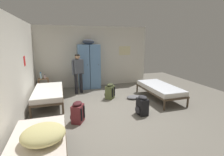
# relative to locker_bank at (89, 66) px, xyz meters

# --- Properties ---
(ground_plane) EXTENTS (9.58, 9.58, 0.00)m
(ground_plane) POSITION_rel_locker_bank_xyz_m (0.27, -2.71, -0.97)
(ground_plane) COLOR slate
(room_backdrop) EXTENTS (4.93, 6.05, 2.61)m
(room_backdrop) POSITION_rel_locker_bank_xyz_m (-1.06, -1.35, 0.34)
(room_backdrop) COLOR beige
(room_backdrop) RESTS_ON ground_plane
(locker_bank) EXTENTS (0.90, 0.55, 2.07)m
(locker_bank) POSITION_rel_locker_bank_xyz_m (0.00, 0.00, 0.00)
(locker_bank) COLOR #5B84B2
(locker_bank) RESTS_ON ground_plane
(shelf_unit) EXTENTS (0.38, 0.30, 0.57)m
(shelf_unit) POSITION_rel_locker_bank_xyz_m (-1.83, -0.13, -0.62)
(shelf_unit) COLOR #99704C
(shelf_unit) RESTS_ON ground_plane
(bed_left_front) EXTENTS (0.90, 1.90, 0.49)m
(bed_left_front) POSITION_rel_locker_bank_xyz_m (-1.58, -4.45, -0.59)
(bed_left_front) COLOR #473828
(bed_left_front) RESTS_ON ground_plane
(bed_right) EXTENTS (0.90, 1.90, 0.49)m
(bed_right) POSITION_rel_locker_bank_xyz_m (2.13, -2.09, -0.59)
(bed_right) COLOR #473828
(bed_right) RESTS_ON ground_plane
(bed_left_rear) EXTENTS (0.90, 1.90, 0.49)m
(bed_left_rear) POSITION_rel_locker_bank_xyz_m (-1.58, -1.46, -0.59)
(bed_left_rear) COLOR #473828
(bed_left_rear) RESTS_ON ground_plane
(bedding_heap) EXTENTS (0.67, 0.65, 0.25)m
(bedding_heap) POSITION_rel_locker_bank_xyz_m (-1.47, -4.42, -0.35)
(bedding_heap) COLOR #D1C67F
(bedding_heap) RESTS_ON bed_left_front
(person_traveler) EXTENTS (0.46, 0.29, 1.53)m
(person_traveler) POSITION_rel_locker_bank_xyz_m (-0.53, -0.62, -0.05)
(person_traveler) COLOR black
(person_traveler) RESTS_ON ground_plane
(water_bottle) EXTENTS (0.07, 0.07, 0.25)m
(water_bottle) POSITION_rel_locker_bank_xyz_m (-1.91, -0.11, -0.29)
(water_bottle) COLOR #B2DBEA
(water_bottle) RESTS_ON shelf_unit
(lotion_bottle) EXTENTS (0.05, 0.05, 0.16)m
(lotion_bottle) POSITION_rel_locker_bank_xyz_m (-1.76, -0.17, -0.33)
(lotion_bottle) COLOR beige
(lotion_bottle) RESTS_ON shelf_unit
(backpack_olive) EXTENTS (0.42, 0.41, 0.55)m
(backpack_olive) POSITION_rel_locker_bank_xyz_m (0.46, -1.55, -0.71)
(backpack_olive) COLOR #566038
(backpack_olive) RESTS_ON ground_plane
(backpack_black) EXTENTS (0.35, 0.33, 0.55)m
(backpack_black) POSITION_rel_locker_bank_xyz_m (0.94, -3.07, -0.71)
(backpack_black) COLOR black
(backpack_black) RESTS_ON ground_plane
(backpack_maroon) EXTENTS (0.41, 0.40, 0.55)m
(backpack_maroon) POSITION_rel_locker_bank_xyz_m (-0.82, -2.99, -0.71)
(backpack_maroon) COLOR maroon
(backpack_maroon) RESTS_ON ground_plane
(clothes_pile_grey) EXTENTS (0.53, 0.37, 0.10)m
(clothes_pile_grey) POSITION_rel_locker_bank_xyz_m (1.28, -1.82, -0.92)
(clothes_pile_grey) COLOR slate
(clothes_pile_grey) RESTS_ON ground_plane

